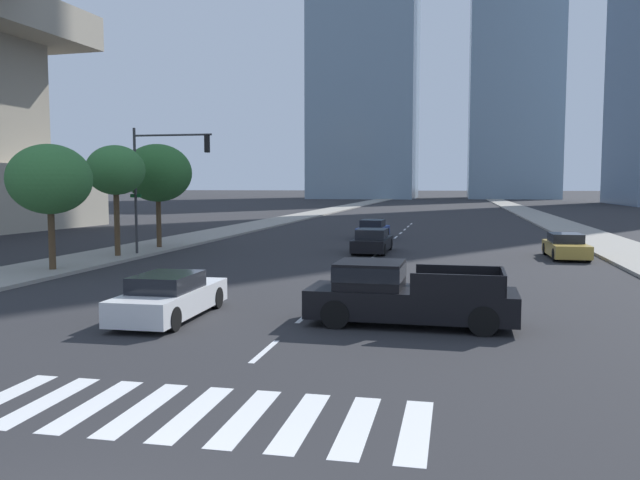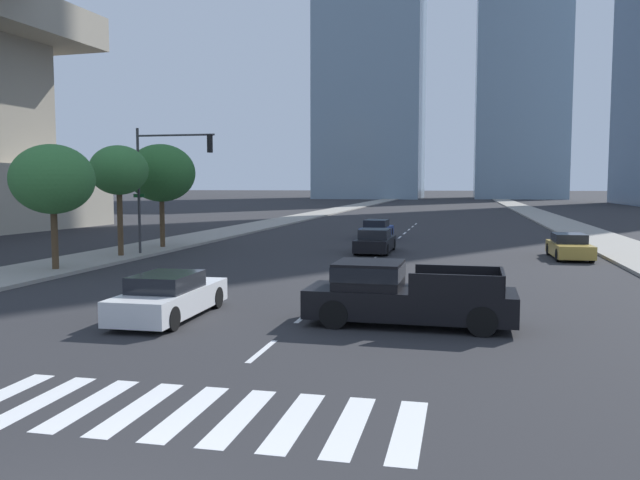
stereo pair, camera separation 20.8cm
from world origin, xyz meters
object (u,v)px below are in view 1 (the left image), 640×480
object	(u,v)px
traffic_signal_far	(162,168)
street_tree_nearest	(50,179)
sedan_blue_0	(373,230)
street_tree_second	(116,171)
sedan_gold_3	(566,247)
sedan_white_2	(170,297)
street_tree_third	(158,173)
pickup_truck	(401,294)
sedan_black_1	(372,242)

from	to	relation	value
traffic_signal_far	street_tree_nearest	distance (m)	6.91
sedan_blue_0	street_tree_second	xyz separation A→B (m)	(-11.08, -14.87, 3.82)
sedan_gold_3	traffic_signal_far	world-z (taller)	traffic_signal_far
sedan_white_2	street_tree_third	size ratio (longest dim) A/B	0.80
sedan_gold_3	traffic_signal_far	size ratio (longest dim) A/B	0.67
street_tree_nearest	street_tree_second	xyz separation A→B (m)	(-0.00, 5.37, 0.48)
pickup_truck	street_tree_second	distance (m)	20.08
street_tree_second	sedan_gold_3	bearing A→B (deg)	12.23
sedan_black_1	street_tree_nearest	world-z (taller)	street_tree_nearest
sedan_white_2	street_tree_nearest	xyz separation A→B (m)	(-8.91, 7.64, 3.35)
pickup_truck	traffic_signal_far	size ratio (longest dim) A/B	0.85
sedan_gold_3	pickup_truck	bearing A→B (deg)	-23.00
pickup_truck	sedan_black_1	xyz separation A→B (m)	(-3.07, 18.01, -0.21)
sedan_black_1	sedan_gold_3	size ratio (longest dim) A/B	1.06
street_tree_second	sedan_black_1	bearing A→B (deg)	24.26
sedan_blue_0	street_tree_nearest	world-z (taller)	street_tree_nearest
sedan_gold_3	street_tree_second	size ratio (longest dim) A/B	0.79
sedan_blue_0	traffic_signal_far	distance (m)	16.91
sedan_white_2	traffic_signal_far	distance (m)	16.38
pickup_truck	traffic_signal_far	bearing A→B (deg)	-44.61
sedan_white_2	street_tree_nearest	bearing A→B (deg)	48.52
sedan_gold_3	traffic_signal_far	xyz separation A→B (m)	(-20.29, -3.56, 3.98)
street_tree_second	sedan_white_2	bearing A→B (deg)	-55.58
street_tree_second	street_tree_third	bearing A→B (deg)	90.00
sedan_white_2	traffic_signal_far	bearing A→B (deg)	25.35
sedan_black_1	pickup_truck	bearing A→B (deg)	-169.86
sedan_gold_3	street_tree_second	xyz separation A→B (m)	(-22.18, -4.81, 3.84)
sedan_white_2	street_tree_third	world-z (taller)	street_tree_third
sedan_white_2	pickup_truck	bearing A→B (deg)	-86.27
sedan_gold_3	street_tree_second	bearing A→B (deg)	-79.06
sedan_gold_3	traffic_signal_far	bearing A→B (deg)	-81.33
traffic_signal_far	street_tree_nearest	size ratio (longest dim) A/B	1.23
sedan_white_2	sedan_gold_3	world-z (taller)	sedan_white_2
sedan_white_2	traffic_signal_far	xyz separation A→B (m)	(-7.03, 14.26, 3.96)
pickup_truck	sedan_blue_0	xyz separation A→B (m)	(-4.21, 27.37, -0.21)
sedan_black_1	sedan_gold_3	xyz separation A→B (m)	(9.96, -0.70, -0.02)
sedan_black_1	street_tree_second	xyz separation A→B (m)	(-12.22, -5.51, 3.81)
sedan_gold_3	street_tree_nearest	distance (m)	24.64
traffic_signal_far	street_tree_nearest	xyz separation A→B (m)	(-1.89, -6.62, -0.62)
sedan_black_1	street_tree_second	bearing A→B (deg)	114.73
pickup_truck	street_tree_nearest	bearing A→B (deg)	-23.87
traffic_signal_far	pickup_truck	bearing A→B (deg)	-45.72
sedan_white_2	sedan_black_1	bearing A→B (deg)	-11.02
sedan_gold_3	street_tree_nearest	world-z (taller)	street_tree_nearest
pickup_truck	sedan_blue_0	size ratio (longest dim) A/B	1.18
sedan_white_2	traffic_signal_far	size ratio (longest dim) A/B	0.72
sedan_white_2	sedan_gold_3	xyz separation A→B (m)	(13.27, 17.82, -0.01)
sedan_gold_3	street_tree_nearest	size ratio (longest dim) A/B	0.83
traffic_signal_far	street_tree_nearest	bearing A→B (deg)	-105.92
street_tree_second	sedan_blue_0	bearing A→B (deg)	53.31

